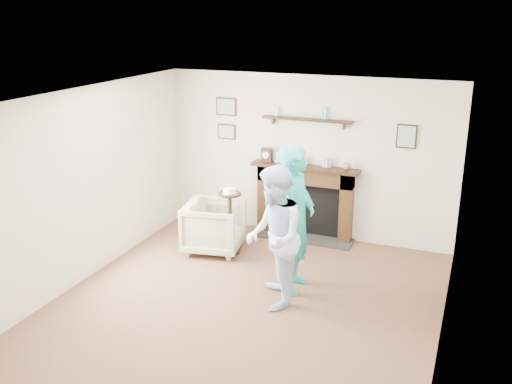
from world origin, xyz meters
TOP-DOWN VIEW (x-y plane):
  - ground at (0.00, 0.00)m, footprint 5.00×5.00m
  - room_shell at (-0.00, 0.69)m, footprint 4.54×5.02m
  - armchair at (-1.06, 1.37)m, footprint 0.95×0.94m
  - man at (0.30, 0.20)m, footprint 0.92×1.02m
  - woman at (0.41, 0.67)m, footprint 0.46×0.69m
  - pedestal_table at (-0.80, 1.37)m, footprint 0.33×0.33m

SIDE VIEW (x-z plane):
  - ground at x=0.00m, z-range 0.00..0.00m
  - armchair at x=-1.06m, z-range -0.37..0.37m
  - man at x=0.30m, z-range -0.86..0.86m
  - woman at x=0.41m, z-range -0.94..0.94m
  - pedestal_table at x=-0.80m, z-range 0.12..1.18m
  - room_shell at x=0.00m, z-range 0.36..2.88m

